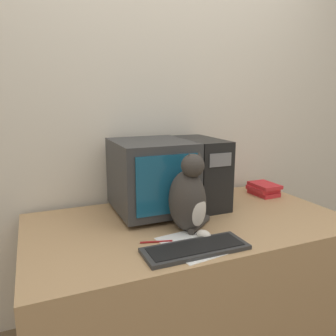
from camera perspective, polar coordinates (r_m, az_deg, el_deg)
The scene contains 9 objects.
wall_back at distance 2.14m, azimuth -2.37°, elevation 8.69°, with size 7.00×0.05×2.50m.
desk at distance 1.94m, azimuth 3.60°, elevation -19.28°, with size 1.68×0.91×0.74m.
crt_monitor at distance 1.83m, azimuth -2.86°, elevation -1.40°, with size 0.41×0.46×0.41m.
computer_tower at distance 1.99m, azimuth 5.74°, elevation -0.66°, with size 0.19×0.43×0.40m.
keyboard at distance 1.45m, azimuth 4.81°, elevation -13.78°, with size 0.46×0.17×0.02m.
cat at distance 1.59m, azimuth 3.66°, elevation -5.30°, with size 0.28×0.28×0.40m.
book_stack at distance 2.30m, azimuth 16.32°, elevation -3.52°, with size 0.16×0.20×0.08m.
pen at distance 1.52m, azimuth -2.06°, elevation -12.71°, with size 0.14×0.05×0.01m.
paper_sheet at distance 1.49m, azimuth 3.95°, elevation -13.30°, with size 0.25×0.32×0.00m.
Camera 1 is at (-0.75, -1.02, 1.38)m, focal length 35.00 mm.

